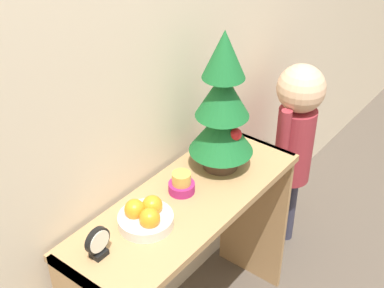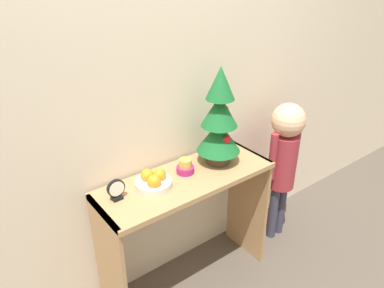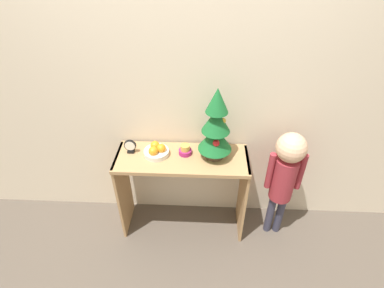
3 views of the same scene
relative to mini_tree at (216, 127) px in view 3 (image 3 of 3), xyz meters
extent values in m
plane|color=brown|center=(-0.25, -0.22, -1.07)|extent=(12.00, 12.00, 0.00)
cube|color=beige|center=(-0.25, 0.21, 0.18)|extent=(7.00, 0.05, 2.50)
cube|color=tan|center=(-0.25, -0.02, -0.29)|extent=(1.03, 0.38, 0.03)
cube|color=tan|center=(-0.76, -0.02, -0.67)|extent=(0.02, 0.35, 0.79)
cube|color=tan|center=(0.26, -0.02, -0.67)|extent=(0.02, 0.35, 0.79)
cylinder|color=#4C3828|center=(0.00, 0.00, -0.25)|extent=(0.14, 0.14, 0.05)
cylinder|color=brown|center=(0.00, 0.00, -0.20)|extent=(0.02, 0.02, 0.04)
cone|color=#19662D|center=(0.00, 0.00, -0.10)|extent=(0.26, 0.26, 0.18)
cone|color=#19662D|center=(0.00, 0.00, 0.06)|extent=(0.21, 0.21, 0.18)
cone|color=#19662D|center=(0.00, 0.00, 0.22)|extent=(0.16, 0.16, 0.18)
sphere|color=red|center=(0.05, 0.00, 0.14)|extent=(0.04, 0.04, 0.04)
sphere|color=gold|center=(0.05, 0.01, 0.05)|extent=(0.04, 0.04, 0.04)
sphere|color=red|center=(0.01, -0.06, -0.10)|extent=(0.05, 0.05, 0.05)
cylinder|color=silver|center=(-0.45, 0.00, -0.25)|extent=(0.20, 0.20, 0.04)
sphere|color=orange|center=(-0.41, 0.00, -0.21)|extent=(0.07, 0.07, 0.07)
sphere|color=orange|center=(-0.46, 0.04, -0.21)|extent=(0.07, 0.07, 0.07)
sphere|color=orange|center=(-0.47, -0.03, -0.21)|extent=(0.07, 0.07, 0.07)
cylinder|color=#9E2366|center=(-0.23, 0.02, -0.25)|extent=(0.10, 0.10, 0.04)
cylinder|color=gold|center=(-0.23, 0.02, -0.21)|extent=(0.07, 0.07, 0.05)
cube|color=black|center=(-0.65, 0.02, -0.26)|extent=(0.05, 0.04, 0.02)
cylinder|color=black|center=(-0.65, 0.02, -0.21)|extent=(0.09, 0.02, 0.09)
cylinder|color=white|center=(-0.65, 0.01, -0.21)|extent=(0.08, 0.00, 0.08)
cylinder|color=#38384C|center=(0.51, -0.05, -0.85)|extent=(0.06, 0.06, 0.43)
cylinder|color=#38384C|center=(0.59, -0.05, -0.85)|extent=(0.06, 0.06, 0.43)
cylinder|color=#992D38|center=(0.55, -0.05, -0.44)|extent=(0.18, 0.18, 0.39)
sphere|color=#E0B28E|center=(0.55, -0.05, -0.13)|extent=(0.23, 0.23, 0.23)
cylinder|color=#992D38|center=(0.44, -0.05, -0.36)|extent=(0.05, 0.05, 0.33)
cylinder|color=#992D38|center=(0.67, -0.05, -0.36)|extent=(0.05, 0.05, 0.33)
camera|label=1|loc=(-1.46, -0.99, 0.99)|focal=50.00mm
camera|label=2|loc=(-1.29, -1.45, 0.84)|focal=35.00mm
camera|label=3|loc=(-0.09, -1.80, 1.19)|focal=28.00mm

